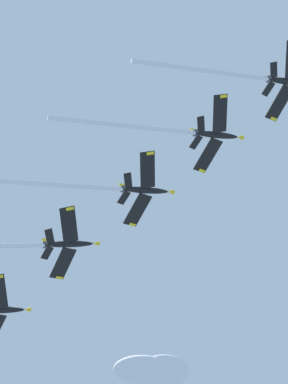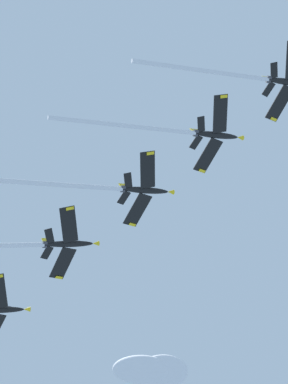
{
  "view_description": "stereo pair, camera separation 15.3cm",
  "coord_description": "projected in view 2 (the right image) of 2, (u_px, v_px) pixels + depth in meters",
  "views": [
    {
      "loc": [
        2.37,
        -17.82,
        1.9
      ],
      "look_at": [
        -48.94,
        -16.51,
        122.67
      ],
      "focal_mm": 51.84,
      "sensor_mm": 36.0,
      "label": 1
    },
    {
      "loc": [
        2.37,
        -17.98,
        1.9
      ],
      "look_at": [
        -48.94,
        -16.51,
        122.67
      ],
      "focal_mm": 51.84,
      "sensor_mm": 36.0,
      "label": 2
    }
  ],
  "objects": [
    {
      "name": "jet_lead",
      "position": [
        254.0,
        77.0,
        128.22
      ],
      "size": [
        19.88,
        44.82,
        17.43
      ],
      "color": "black"
    },
    {
      "name": "jet_second",
      "position": [
        181.0,
        131.0,
        127.06
      ],
      "size": [
        19.76,
        44.66,
        19.33
      ],
      "color": "black"
    },
    {
      "name": "cloud_east",
      "position": [
        152.0,
        371.0,
        225.84
      ],
      "size": [
        17.08,
        31.1,
        9.01
      ],
      "color": "white"
    },
    {
      "name": "jet_third",
      "position": [
        103.0,
        187.0,
        127.05
      ],
      "size": [
        19.76,
        44.0,
        17.63
      ],
      "color": "black"
    },
    {
      "name": "jet_fourth",
      "position": [
        27.0,
        245.0,
        126.95
      ],
      "size": [
        19.89,
        42.75,
        18.08
      ],
      "color": "black"
    }
  ]
}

